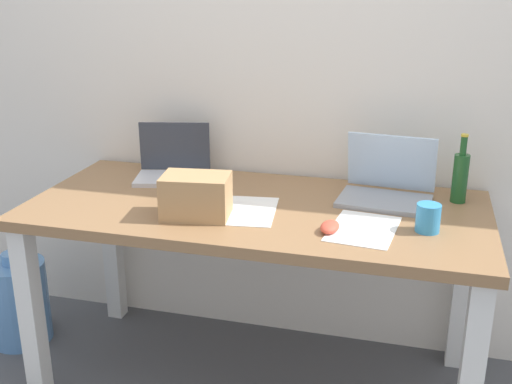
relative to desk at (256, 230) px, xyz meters
name	(u,v)px	position (x,y,z in m)	size (l,w,h in m)	color
ground_plane	(256,379)	(0.00, 0.00, -0.66)	(8.00, 8.00, 0.00)	#515459
back_wall	(284,43)	(0.00, 0.44, 0.64)	(5.20, 0.08, 2.60)	silver
desk	(256,230)	(0.00, 0.00, 0.00)	(1.68, 0.77, 0.76)	olive
laptop_left	(173,166)	(-0.41, 0.22, 0.15)	(0.33, 0.26, 0.22)	silver
laptop_right	(387,187)	(0.46, 0.18, 0.15)	(0.35, 0.28, 0.24)	gray
beer_bottle	(460,176)	(0.72, 0.23, 0.20)	(0.06, 0.06, 0.26)	#1E5123
computer_mouse	(330,227)	(0.30, -0.18, 0.12)	(0.06, 0.10, 0.03)	#D84C38
cardboard_box	(196,196)	(-0.17, -0.17, 0.18)	(0.23, 0.16, 0.15)	tan
coffee_mug	(428,218)	(0.61, -0.10, 0.15)	(0.08, 0.08, 0.10)	#338CC6
paper_sheet_center	(246,211)	(-0.02, -0.07, 0.10)	(0.21, 0.30, 0.00)	white
paper_sheet_front_right	(363,229)	(0.41, -0.13, 0.10)	(0.21, 0.30, 0.00)	white
water_cooler_jug	(18,301)	(-1.10, 0.02, -0.47)	(0.26, 0.26, 0.42)	#598CC6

